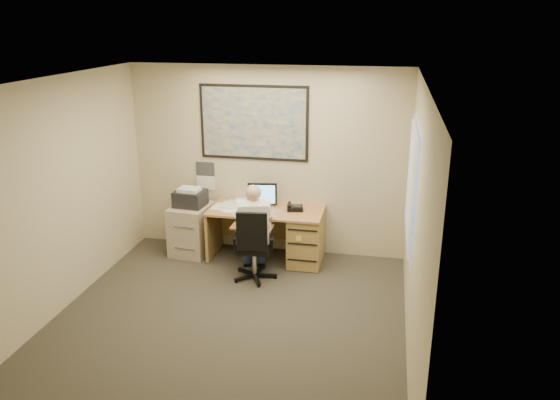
% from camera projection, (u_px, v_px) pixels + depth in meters
% --- Properties ---
extents(room_shell, '(4.00, 4.50, 2.70)m').
position_uv_depth(room_shell, '(221.00, 214.00, 5.72)').
color(room_shell, '#343128').
rests_on(room_shell, ground).
extents(desk, '(1.60, 0.97, 1.08)m').
position_uv_depth(desk, '(290.00, 231.00, 7.70)').
color(desk, '#BB8050').
rests_on(desk, ground).
extents(world_map, '(1.56, 0.03, 1.06)m').
position_uv_depth(world_map, '(254.00, 123.00, 7.65)').
color(world_map, '#1E4C93').
rests_on(world_map, room_shell).
extents(wall_calendar, '(0.28, 0.01, 0.42)m').
position_uv_depth(wall_calendar, '(205.00, 176.00, 8.06)').
color(wall_calendar, white).
rests_on(wall_calendar, room_shell).
extents(window_blinds, '(0.06, 1.40, 1.30)m').
position_uv_depth(window_blinds, '(412.00, 185.00, 6.03)').
color(window_blinds, beige).
rests_on(window_blinds, room_shell).
extents(filing_cabinet, '(0.57, 0.67, 1.00)m').
position_uv_depth(filing_cabinet, '(192.00, 225.00, 7.95)').
color(filing_cabinet, '#B5A792').
rests_on(filing_cabinet, ground).
extents(office_chair, '(0.66, 0.66, 1.00)m').
position_uv_depth(office_chair, '(253.00, 259.00, 7.17)').
color(office_chair, black).
rests_on(office_chair, ground).
extents(person, '(0.73, 0.89, 1.28)m').
position_uv_depth(person, '(255.00, 232.00, 7.13)').
color(person, white).
rests_on(person, office_chair).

